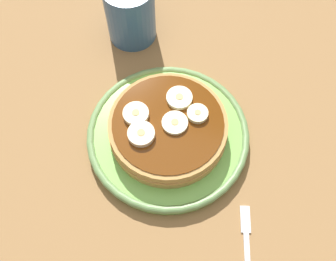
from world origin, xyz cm
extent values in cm
cube|color=olive|center=(0.00, 0.00, -1.50)|extent=(140.00, 140.00, 3.00)
cylinder|color=#72B74C|center=(0.00, 0.00, 0.79)|extent=(22.54, 22.54, 1.58)
torus|color=#658B50|center=(0.00, 0.00, 1.34)|extent=(22.97, 22.97, 1.10)
cylinder|color=#B98B48|center=(0.27, 0.10, 2.34)|extent=(16.42, 16.42, 1.53)
cylinder|color=#B58649|center=(-0.12, 0.49, 3.87)|extent=(16.14, 16.14, 1.53)
cylinder|color=#592B0A|center=(0.00, 0.00, 4.71)|extent=(15.04, 15.04, 0.16)
cylinder|color=#F8F3C4|center=(0.25, -0.93, 4.94)|extent=(3.49, 3.49, 0.62)
cylinder|color=tan|center=(0.25, -0.93, 5.29)|extent=(0.98, 0.98, 0.08)
cylinder|color=#F7E2B6|center=(-2.73, 2.91, 5.12)|extent=(3.57, 3.57, 0.98)
cylinder|color=tan|center=(-2.73, 2.91, 5.65)|extent=(1.00, 1.00, 0.08)
cylinder|color=#F9F3B6|center=(2.04, -3.56, 5.04)|extent=(2.86, 2.86, 0.80)
cylinder|color=tan|center=(2.04, -3.56, 5.48)|extent=(0.80, 0.80, 0.08)
cylinder|color=#F0EDBE|center=(3.90, -0.63, 4.99)|extent=(3.60, 3.60, 0.71)
cylinder|color=tan|center=(3.90, -0.63, 5.38)|extent=(1.01, 1.01, 0.08)
cylinder|color=#FEEFBF|center=(0.41, 4.42, 5.09)|extent=(3.49, 3.49, 0.91)
cylinder|color=tan|center=(0.41, 4.42, 5.58)|extent=(0.98, 0.98, 0.08)
cylinder|color=#33598C|center=(17.43, 10.36, 4.85)|extent=(7.81, 7.81, 9.70)
cube|color=silver|center=(-9.07, -12.59, 0.25)|extent=(3.68, 1.93, 0.50)
camera|label=1|loc=(-22.77, -5.61, 48.67)|focal=40.01mm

